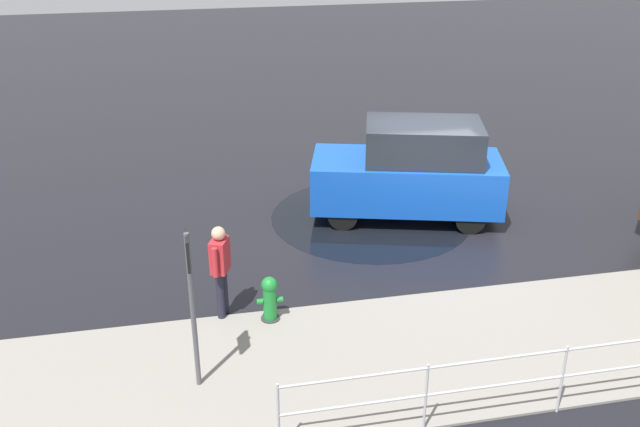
% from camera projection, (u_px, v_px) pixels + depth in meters
% --- Properties ---
extents(ground_plane, '(60.00, 60.00, 0.00)m').
position_uv_depth(ground_plane, '(429.00, 226.00, 14.76)').
color(ground_plane, black).
extents(kerb_strip, '(24.00, 3.20, 0.04)m').
position_uv_depth(kerb_strip, '(521.00, 340.00, 11.01)').
color(kerb_strip, gray).
rests_on(kerb_strip, ground).
extents(moving_hatchback, '(4.21, 2.69, 2.06)m').
position_uv_depth(moving_hatchback, '(411.00, 171.00, 14.78)').
color(moving_hatchback, blue).
rests_on(moving_hatchback, ground).
extents(fire_hydrant, '(0.42, 0.31, 0.80)m').
position_uv_depth(fire_hydrant, '(270.00, 300.00, 11.36)').
color(fire_hydrant, '#197A2D').
rests_on(fire_hydrant, ground).
extents(pedestrian, '(0.36, 0.54, 1.62)m').
position_uv_depth(pedestrian, '(220.00, 265.00, 11.26)').
color(pedestrian, '#B2262D').
rests_on(pedestrian, ground).
extents(metal_railing, '(9.42, 0.04, 1.05)m').
position_uv_depth(metal_railing, '(629.00, 359.00, 9.41)').
color(metal_railing, '#B7BABF').
rests_on(metal_railing, ground).
extents(sign_post, '(0.07, 0.44, 2.40)m').
position_uv_depth(sign_post, '(191.00, 289.00, 9.37)').
color(sign_post, '#4C4C51').
rests_on(sign_post, ground).
extents(puddle_patch, '(4.23, 4.23, 0.01)m').
position_uv_depth(puddle_patch, '(371.00, 217.00, 15.15)').
color(puddle_patch, black).
rests_on(puddle_patch, ground).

